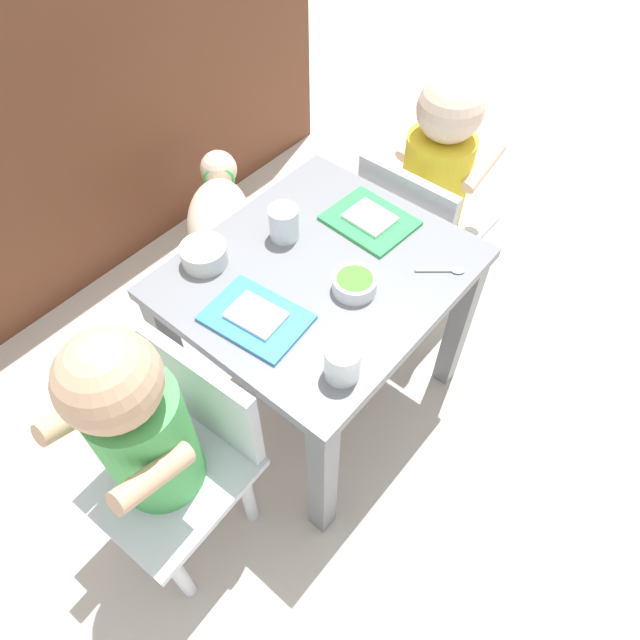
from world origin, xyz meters
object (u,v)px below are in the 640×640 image
Objects in this scene: seated_child_right at (433,178)px; veggie_bowl_far at (204,254)px; food_tray_right at (370,220)px; veggie_bowl_near at (356,282)px; water_cup_left at (342,364)px; water_cup_right at (284,225)px; food_tray_left at (256,317)px; spoon_by_left_tray at (445,270)px; seated_child_left at (148,431)px; dining_table at (320,298)px; dog at (220,217)px.

seated_child_right is 0.61m from veggie_bowl_far.
veggie_bowl_near reaches higher than food_tray_right.
seated_child_right is at bearing 18.22° from water_cup_left.
water_cup_right is at bearing -24.05° from veggie_bowl_far.
food_tray_left is at bearing 180.00° from food_tray_right.
veggie_bowl_near is 1.02× the size of spoon_by_left_tray.
seated_child_left reaches higher than veggie_bowl_near.
seated_child_left is at bearing 179.80° from dining_table.
veggie_bowl_near is (0.18, -0.09, 0.01)m from food_tray_left.
food_tray_right is at bearing 28.80° from veggie_bowl_near.
food_tray_right reaches higher than spoon_by_left_tray.
water_cup_right is (0.19, 0.31, 0.00)m from water_cup_left.
water_cup_right reaches higher than food_tray_left.
veggie_bowl_far is (-0.13, 0.19, 0.11)m from dining_table.
dog is at bearing 70.30° from water_cup_right.
water_cup_right is (-0.42, 0.11, 0.08)m from seated_child_right.
food_tray_left is 0.35m from food_tray_right.
veggie_bowl_far is at bearing 149.52° from food_tray_right.
veggie_bowl_near is at bearing -95.84° from water_cup_right.
veggie_bowl_near is at bearing -105.21° from dog.
seated_child_right is 0.28m from food_tray_right.
dining_table is at bearing 48.68° from water_cup_left.
water_cup_left reaches higher than spoon_by_left_tray.
water_cup_right is at bearing 13.87° from seated_child_left.
water_cup_right reaches higher than veggie_bowl_near.
seated_child_left is at bearing -179.31° from seated_child_right.
seated_child_left is 0.46m from veggie_bowl_near.
seated_child_right is at bearing 0.46° from food_tray_left.
seated_child_right reaches higher than dog.
seated_child_right is 9.89× the size of water_cup_left.
seated_child_left reaches higher than dog.
seated_child_left is 0.27m from food_tray_left.
seated_child_left is 10.14× the size of water_cup_left.
dining_table is 0.14m from veggie_bowl_near.
water_cup_left is 0.81× the size of spoon_by_left_tray.
water_cup_left is at bearing -161.78° from seated_child_right.
food_tray_right is 0.36m from veggie_bowl_far.
dining_table is 8.31× the size of water_cup_left.
veggie_bowl_far is 1.10× the size of spoon_by_left_tray.
water_cup_left is (-0.17, -0.19, 0.12)m from dining_table.
water_cup_left reaches higher than food_tray_left.
seated_child_right is (0.89, 0.01, -0.01)m from seated_child_left.
dog is 2.00× the size of food_tray_right.
food_tray_left is at bearing 177.62° from dining_table.
seated_child_right is at bearing 1.06° from food_tray_right.
spoon_by_left_tray is at bearing -95.69° from food_tray_right.
dining_table is at bearing -2.38° from food_tray_left.
food_tray_right is at bearing 29.93° from water_cup_left.
dining_table is 0.45m from seated_child_right.
water_cup_left is (0.28, -0.19, 0.06)m from seated_child_left.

